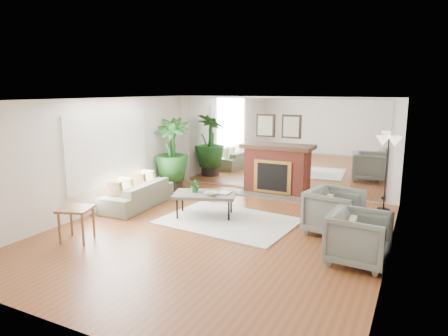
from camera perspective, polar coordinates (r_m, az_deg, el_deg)
The scene contains 18 objects.
ground at distance 7.69m, azimuth -1.01°, elevation -9.22°, with size 7.00×7.00×0.00m, color brown.
wall_left at distance 9.11m, azimuth -17.98°, elevation 1.59°, with size 0.02×7.00×2.50m, color silver.
wall_right at distance 6.56m, azimuth 22.83°, elevation -2.31°, with size 0.02×7.00×2.50m, color silver.
wall_back at distance 10.53m, azimuth 7.79°, elevation 3.26°, with size 6.00×0.02×2.50m, color silver.
mirror_panel at distance 10.51m, azimuth 7.75°, elevation 3.25°, with size 5.40×0.04×2.40m, color silver.
window_panel at distance 9.36m, azimuth -16.18°, elevation 2.56°, with size 0.04×2.40×1.50m, color #B2E09E.
fireplace at distance 10.41m, azimuth 7.29°, elevation -0.11°, with size 1.85×0.83×2.05m.
area_rug at distance 8.29m, azimuth 0.61°, elevation -7.58°, with size 2.64×1.88×0.03m, color white.
coffee_table at distance 8.48m, azimuth -2.78°, elevation -3.90°, with size 1.48×1.16×0.52m.
sofa at distance 9.48m, azimuth -12.22°, elevation -3.70°, with size 1.98×0.77×0.58m, color slate.
armchair_back at distance 7.79m, azimuth 15.45°, elevation -6.04°, with size 0.91×0.94×0.86m, color slate.
armchair_front at distance 6.62m, azimuth 18.74°, elevation -9.48°, with size 0.88×0.90×0.82m, color slate.
side_table at distance 7.63m, azimuth -20.39°, elevation -6.04°, with size 0.69×0.69×0.61m.
potted_ficus at distance 10.72m, azimuth -7.50°, elevation 2.25°, with size 1.17×1.17×1.94m.
floor_lamp at distance 9.41m, azimuth 22.42°, elevation 2.75°, with size 0.55×0.30×1.69m.
tabletop_plant at distance 8.55m, azimuth -4.08°, elevation -2.41°, with size 0.28×0.25×0.31m, color #2B6726.
fruit_bowl at distance 8.30m, azimuth -1.89°, elevation -3.68°, with size 0.27×0.27×0.07m, color brown.
book at distance 8.51m, azimuth -0.56°, elevation -3.46°, with size 0.22×0.30×0.02m, color brown.
Camera 1 is at (3.34, -6.39, 2.68)m, focal length 32.00 mm.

